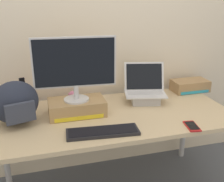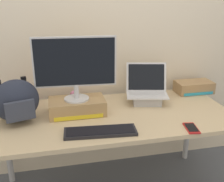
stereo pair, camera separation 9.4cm
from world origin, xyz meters
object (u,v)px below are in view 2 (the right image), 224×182
Objects in this scene: toner_box_yellow at (77,106)px; messenger_backpack at (16,101)px; external_keyboard at (100,132)px; toner_box_cyan at (194,87)px; coffee_mug at (22,100)px; desktop_monitor at (75,66)px; plush_toy at (75,95)px; open_laptop at (147,94)px; cell_phone at (191,128)px.

messenger_backpack reaches higher than toner_box_yellow.
messenger_backpack reaches higher than external_keyboard.
messenger_backpack is 1.13× the size of toner_box_cyan.
external_keyboard is at bearing -149.17° from toner_box_cyan.
external_keyboard is 3.52× the size of coffee_mug.
desktop_monitor is 1.23× the size of external_keyboard.
toner_box_cyan is at bearing 16.46° from desktop_monitor.
messenger_backpack reaches higher than toner_box_cyan.
toner_box_cyan is at bearing -2.09° from plush_toy.
toner_box_cyan reaches higher than external_keyboard.
messenger_backpack is at bearing -144.91° from plush_toy.
toner_box_cyan is at bearing 35.83° from external_keyboard.
plush_toy is (0.01, 0.27, -0.32)m from desktop_monitor.
toner_box_yellow is 1.12× the size of messenger_backpack.
toner_box_yellow is at bearing -156.73° from open_laptop.
coffee_mug is (-0.98, 0.12, -0.01)m from open_laptop.
open_laptop reaches higher than plush_toy.
plush_toy is 0.26× the size of toner_box_cyan.
desktop_monitor is at bearing -12.99° from messenger_backpack.
toner_box_cyan is (1.06, 0.23, -0.31)m from desktop_monitor.
desktop_monitor reaches higher than toner_box_yellow.
coffee_mug is (-0.52, 0.56, 0.04)m from external_keyboard.
toner_box_yellow reaches higher than plush_toy.
toner_box_yellow is at bearing -167.69° from toner_box_cyan.
toner_box_yellow is 0.42m from messenger_backpack.
desktop_monitor is at bearing -29.16° from coffee_mug.
plush_toy is at bearing 145.11° from cell_phone.
toner_box_cyan is at bearing 12.31° from toner_box_yellow.
desktop_monitor is 0.42m from plush_toy.
toner_box_cyan is (1.05, -0.04, 0.01)m from plush_toy.
coffee_mug is at bearing 159.51° from cell_phone.
toner_box_yellow is 2.56× the size of cell_phone.
desktop_monitor is 0.47m from messenger_backpack.
plush_toy is at bearing 176.65° from open_laptop.
toner_box_yellow reaches higher than toner_box_cyan.
open_laptop is at bearing -8.75° from messenger_backpack.
external_keyboard is 0.63m from messenger_backpack.
messenger_backpack is 0.52m from plush_toy.
cell_phone is 1.91× the size of plush_toy.
plush_toy is (0.41, 0.04, -0.01)m from coffee_mug.
open_laptop is 1.16× the size of toner_box_cyan.
external_keyboard is (0.11, -0.33, -0.35)m from desktop_monitor.
toner_box_yellow is at bearing -29.02° from coffee_mug.
external_keyboard is at bearing -46.64° from messenger_backpack.
messenger_backpack is (-0.99, -0.13, 0.08)m from open_laptop.
cell_phone is (0.71, -0.41, -0.05)m from toner_box_yellow.
desktop_monitor is 0.65m from open_laptop.
toner_box_cyan is at bearing 69.97° from cell_phone.
toner_box_yellow is 0.86× the size of external_keyboard.
toner_box_yellow is 0.27m from plush_toy.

